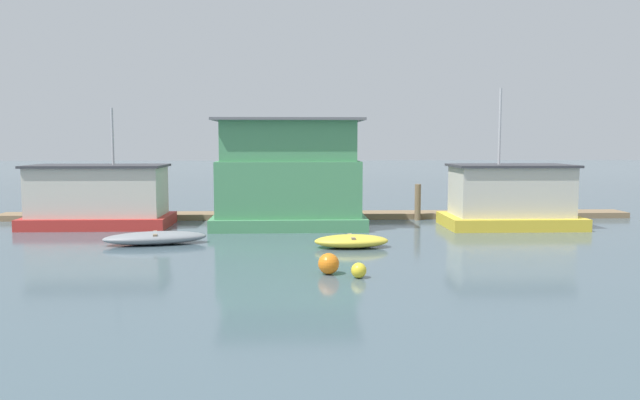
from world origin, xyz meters
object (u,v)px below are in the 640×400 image
(dinghy_grey, at_px, (155,238))
(mooring_post_far_right, at_px, (418,202))
(houseboat_yellow, at_px, (510,198))
(dinghy_yellow, at_px, (351,241))
(mooring_post_centre, at_px, (218,202))
(buoy_orange, at_px, (329,264))
(houseboat_red, at_px, (99,197))
(buoy_yellow, at_px, (359,270))
(houseboat_green, at_px, (289,177))

(dinghy_grey, height_order, mooring_post_far_right, mooring_post_far_right)
(houseboat_yellow, bearing_deg, dinghy_yellow, -146.24)
(mooring_post_centre, xyz_separation_m, buoy_orange, (5.03, -13.13, -0.65))
(houseboat_red, height_order, dinghy_yellow, houseboat_red)
(houseboat_red, bearing_deg, mooring_post_far_right, 6.72)
(houseboat_red, relative_size, buoy_orange, 10.21)
(houseboat_red, relative_size, houseboat_yellow, 1.02)
(houseboat_red, relative_size, dinghy_grey, 1.59)
(mooring_post_centre, bearing_deg, buoy_orange, -69.03)
(dinghy_grey, height_order, dinghy_yellow, dinghy_grey)
(houseboat_yellow, relative_size, buoy_orange, 9.97)
(houseboat_red, xyz_separation_m, buoy_yellow, (11.45, -11.83, -1.20))
(houseboat_yellow, xyz_separation_m, buoy_yellow, (-8.49, -10.93, -1.17))
(dinghy_yellow, xyz_separation_m, mooring_post_far_right, (4.26, 8.28, 0.70))
(dinghy_yellow, distance_m, mooring_post_centre, 10.37)
(houseboat_yellow, bearing_deg, houseboat_red, 177.39)
(houseboat_red, distance_m, mooring_post_centre, 5.85)
(buoy_orange, bearing_deg, mooring_post_centre, 110.97)
(dinghy_grey, xyz_separation_m, buoy_yellow, (7.60, -6.54, -0.02))
(houseboat_red, height_order, buoy_orange, houseboat_red)
(dinghy_grey, distance_m, buoy_yellow, 10.03)
(houseboat_yellow, distance_m, buoy_yellow, 13.88)
(houseboat_red, xyz_separation_m, buoy_orange, (10.56, -11.25, -1.11))
(dinghy_yellow, height_order, buoy_orange, buoy_orange)
(mooring_post_centre, bearing_deg, houseboat_yellow, -10.97)
(houseboat_red, distance_m, dinghy_grey, 6.65)
(houseboat_red, bearing_deg, houseboat_yellow, -2.61)
(dinghy_yellow, relative_size, buoy_yellow, 6.28)
(houseboat_red, distance_m, mooring_post_far_right, 16.10)
(buoy_yellow, bearing_deg, dinghy_yellow, 87.10)
(mooring_post_centre, height_order, buoy_orange, mooring_post_centre)
(houseboat_green, height_order, houseboat_yellow, houseboat_yellow)
(dinghy_grey, distance_m, mooring_post_far_right, 14.12)
(houseboat_yellow, distance_m, buoy_orange, 14.00)
(houseboat_red, distance_m, buoy_orange, 15.46)
(buoy_yellow, bearing_deg, buoy_orange, 146.53)
(dinghy_grey, distance_m, buoy_orange, 8.97)
(buoy_yellow, bearing_deg, houseboat_red, 134.05)
(dinghy_grey, relative_size, dinghy_yellow, 1.44)
(dinghy_yellow, xyz_separation_m, buoy_yellow, (-0.28, -5.44, -0.02))
(houseboat_green, distance_m, dinghy_grey, 7.38)
(buoy_yellow, bearing_deg, mooring_post_far_right, 71.71)
(houseboat_red, distance_m, buoy_yellow, 16.51)
(mooring_post_centre, relative_size, mooring_post_far_right, 1.04)
(mooring_post_far_right, bearing_deg, houseboat_red, -173.28)
(houseboat_red, relative_size, mooring_post_far_right, 3.60)
(mooring_post_centre, bearing_deg, houseboat_red, -161.17)
(buoy_orange, bearing_deg, dinghy_yellow, 76.48)
(dinghy_yellow, bearing_deg, houseboat_red, 151.38)
(dinghy_grey, relative_size, buoy_yellow, 9.03)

